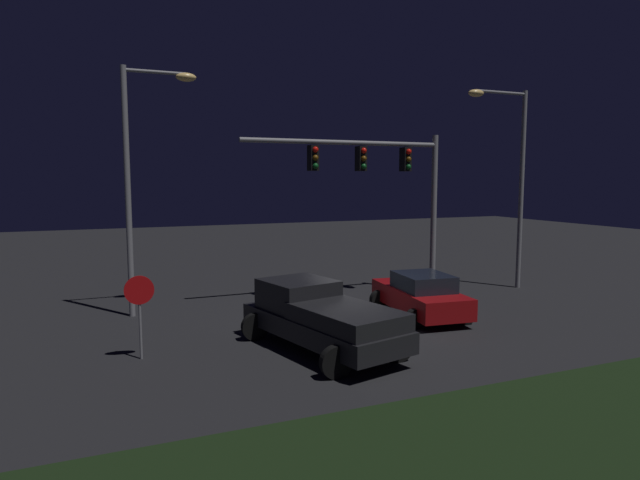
{
  "coord_description": "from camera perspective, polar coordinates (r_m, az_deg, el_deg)",
  "views": [
    {
      "loc": [
        -7.88,
        -15.86,
        4.72
      ],
      "look_at": [
        -0.92,
        0.62,
        2.73
      ],
      "focal_mm": 30.88,
      "sensor_mm": 36.0,
      "label": 1
    }
  ],
  "objects": [
    {
      "name": "street_lamp_left",
      "position": [
        19.77,
        -18.01,
        7.68
      ],
      "size": [
        2.49,
        0.44,
        8.46
      ],
      "color": "slate",
      "rests_on": "ground_plane"
    },
    {
      "name": "street_lamp_right",
      "position": [
        24.82,
        19.19,
        7.36
      ],
      "size": [
        3.0,
        0.44,
        8.42
      ],
      "color": "slate",
      "rests_on": "ground_plane"
    },
    {
      "name": "traffic_signal_gantry",
      "position": [
        21.95,
        6.51,
        6.77
      ],
      "size": [
        8.32,
        0.56,
        6.5
      ],
      "color": "slate",
      "rests_on": "ground_plane"
    },
    {
      "name": "grass_median",
      "position": [
        11.16,
        26.95,
        -19.13
      ],
      "size": [
        27.21,
        6.37,
        0.1
      ],
      "primitive_type": "cube",
      "color": "black",
      "rests_on": "ground_plane"
    },
    {
      "name": "stop_sign",
      "position": [
        15.15,
        -18.2,
        -6.02
      ],
      "size": [
        0.76,
        0.08,
        2.23
      ],
      "color": "slate",
      "rests_on": "ground_plane"
    },
    {
      "name": "car_sedan",
      "position": [
        19.38,
        10.37,
        -5.62
      ],
      "size": [
        2.81,
        4.58,
        1.51
      ],
      "rotation": [
        0.0,
        0.0,
        1.46
      ],
      "color": "maroon",
      "rests_on": "ground_plane"
    },
    {
      "name": "pickup_truck",
      "position": [
        15.41,
        -0.15,
        -7.64
      ],
      "size": [
        3.7,
        5.71,
        1.8
      ],
      "rotation": [
        0.0,
        0.0,
        1.8
      ],
      "color": "black",
      "rests_on": "ground_plane"
    },
    {
      "name": "ground_plane",
      "position": [
        18.33,
        3.43,
        -8.6
      ],
      "size": [
        80.0,
        80.0,
        0.0
      ],
      "primitive_type": "plane",
      "color": "black"
    }
  ]
}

